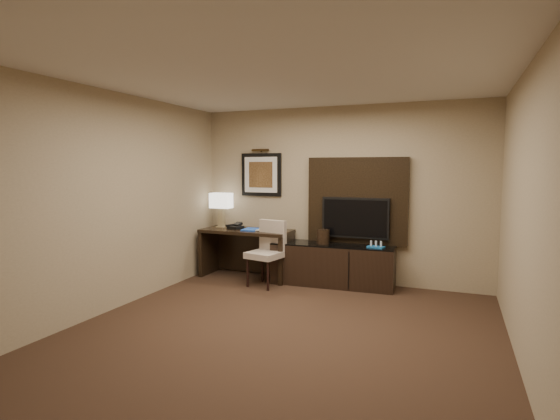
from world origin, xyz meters
The scene contains 19 objects.
floor centered at (0.00, 0.00, -0.01)m, with size 4.50×5.00×0.01m, color #332017.
ceiling centered at (0.00, 0.00, 2.70)m, with size 4.50×5.00×0.01m, color silver.
wall_back centered at (0.00, 2.50, 1.35)m, with size 4.50×0.01×2.70m, color tan.
wall_front centered at (0.00, -2.50, 1.35)m, with size 4.50×0.01×2.70m, color tan.
wall_left centered at (-2.25, 0.00, 1.35)m, with size 0.01×5.00×2.70m, color tan.
wall_right centered at (2.25, 0.00, 1.35)m, with size 0.01×5.00×2.70m, color tan.
desk centered at (-1.42, 2.15, 0.39)m, with size 1.45×0.62×0.78m, color black.
credenza centered at (-0.01, 2.20, 0.31)m, with size 1.82×0.51×0.63m, color black.
tv_wall_panel centered at (0.30, 2.44, 1.27)m, with size 1.50×0.12×1.30m, color black.
tv centered at (0.30, 2.34, 1.02)m, with size 1.00×0.08×0.60m, color black.
artwork centered at (-1.30, 2.48, 1.65)m, with size 0.70×0.04×0.70m, color black.
picture_light centered at (-1.30, 2.44, 2.05)m, with size 0.04×0.04×0.30m, color #422E15.
desk_chair centered at (-0.93, 1.78, 0.48)m, with size 0.46×0.53×0.97m, color #C3B2A3, non-canonical shape.
table_lamp centered at (-1.93, 2.25, 1.08)m, with size 0.37×0.21×0.59m, color #9D8A61, non-canonical shape.
desk_phone centered at (-1.61, 2.14, 0.83)m, with size 0.21×0.19×0.11m, color black, non-canonical shape.
blue_folder centered at (-1.32, 2.12, 0.79)m, with size 0.24×0.31×0.02m, color #1C49B7.
book centered at (-1.27, 2.10, 0.88)m, with size 0.15×0.02×0.21m, color #C0B897.
ice_bucket centered at (-0.15, 2.17, 0.74)m, with size 0.19×0.19×0.22m, color black.
minibar_tray centered at (0.65, 2.14, 0.67)m, with size 0.23×0.14×0.08m, color #195FA4, non-canonical shape.
Camera 1 is at (1.67, -4.07, 1.77)m, focal length 28.00 mm.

